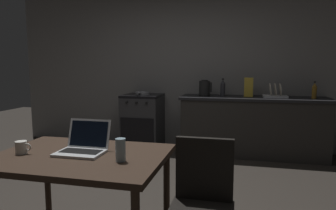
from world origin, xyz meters
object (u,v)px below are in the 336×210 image
(cereal_box, at_px, (249,87))
(bottle_b, at_px, (223,88))
(laptop, at_px, (83,146))
(coffee_mug, at_px, (22,147))
(chair, at_px, (202,200))
(dish_rack, at_px, (275,94))
(drinking_glass, at_px, (121,150))
(dining_table, at_px, (80,165))
(bottle, at_px, (314,91))
(frying_pan, at_px, (142,93))
(electric_kettle, at_px, (205,88))
(stove_oven, at_px, (143,122))

(cereal_box, height_order, bottle_b, cereal_box)
(laptop, distance_m, coffee_mug, 0.42)
(chair, xyz_separation_m, laptop, (-0.85, 0.06, 0.28))
(laptop, distance_m, dish_rack, 3.24)
(chair, relative_size, drinking_glass, 5.98)
(drinking_glass, xyz_separation_m, dish_rack, (1.24, 2.95, 0.12))
(dining_table, xyz_separation_m, cereal_box, (1.19, 2.89, 0.37))
(bottle, height_order, frying_pan, bottle)
(coffee_mug, relative_size, bottle_b, 0.44)
(laptop, relative_size, cereal_box, 1.11)
(coffee_mug, bearing_deg, bottle, 49.24)
(dining_table, height_order, bottle_b, bottle_b)
(bottle, height_order, drinking_glass, bottle)
(frying_pan, bearing_deg, laptop, -80.45)
(electric_kettle, bearing_deg, bottle_b, 16.30)
(laptop, relative_size, electric_kettle, 1.29)
(bottle, xyz_separation_m, frying_pan, (-2.56, 0.02, -0.09))
(chair, height_order, laptop, laptop)
(stove_oven, bearing_deg, drinking_glass, -74.70)
(cereal_box, bearing_deg, electric_kettle, -178.26)
(coffee_mug, relative_size, drinking_glass, 0.80)
(coffee_mug, height_order, drinking_glass, drinking_glass)
(frying_pan, bearing_deg, stove_oven, 97.02)
(electric_kettle, xyz_separation_m, coffee_mug, (-0.94, -2.94, -0.22))
(stove_oven, distance_m, dining_table, 2.91)
(coffee_mug, bearing_deg, chair, 2.96)
(coffee_mug, distance_m, cereal_box, 3.38)
(stove_oven, height_order, frying_pan, frying_pan)
(drinking_glass, bearing_deg, cereal_box, 73.86)
(dish_rack, distance_m, bottle_b, 0.77)
(drinking_glass, bearing_deg, chair, 7.46)
(laptop, xyz_separation_m, cereal_box, (1.19, 2.84, 0.24))
(bottle, bearing_deg, bottle_b, 174.23)
(electric_kettle, bearing_deg, drinking_glass, -93.89)
(laptop, bearing_deg, bottle_b, 64.04)
(stove_oven, height_order, cereal_box, cereal_box)
(chair, xyz_separation_m, coffee_mug, (-1.25, -0.06, 0.28))
(electric_kettle, bearing_deg, chair, -83.70)
(chair, xyz_separation_m, drinking_glass, (-0.52, -0.07, 0.31))
(stove_oven, relative_size, coffee_mug, 7.54)
(dining_table, bearing_deg, bottle_b, 74.72)
(stove_oven, distance_m, electric_kettle, 1.15)
(electric_kettle, bearing_deg, dining_table, -100.51)
(drinking_glass, relative_size, dish_rack, 0.44)
(electric_kettle, height_order, bottle, electric_kettle)
(stove_oven, xyz_separation_m, drinking_glass, (0.81, -2.95, 0.38))
(chair, bearing_deg, frying_pan, 95.58)
(dish_rack, bearing_deg, stove_oven, -179.93)
(drinking_glass, xyz_separation_m, cereal_box, (0.86, 2.97, 0.22))
(stove_oven, xyz_separation_m, bottle, (2.57, -0.05, 0.56))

